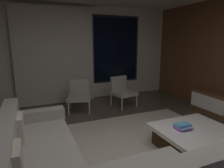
# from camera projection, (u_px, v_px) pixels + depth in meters

# --- Properties ---
(back_wall_with_window) EXTENTS (6.60, 0.30, 2.70)m
(back_wall_with_window) POSITION_uv_depth(u_px,v_px,m) (72.00, 54.00, 5.66)
(back_wall_with_window) COLOR beige
(back_wall_with_window) RESTS_ON floor
(area_rug) EXTENTS (3.20, 3.80, 0.01)m
(area_rug) POSITION_uv_depth(u_px,v_px,m) (161.00, 166.00, 2.76)
(area_rug) COLOR #ADA391
(area_rug) RESTS_ON floor
(coffee_table) EXTENTS (1.16, 1.16, 0.36)m
(coffee_table) POSITION_uv_depth(u_px,v_px,m) (197.00, 141.00, 3.09)
(coffee_table) COLOR black
(coffee_table) RESTS_ON floor
(book_stack_on_coffee_table) EXTENTS (0.24, 0.21, 0.08)m
(book_stack_on_coffee_table) POSITION_uv_depth(u_px,v_px,m) (183.00, 126.00, 3.11)
(book_stack_on_coffee_table) COLOR #B442BE
(book_stack_on_coffee_table) RESTS_ON coffee_table
(accent_chair_near_window) EXTENTS (0.63, 0.65, 0.78)m
(accent_chair_near_window) POSITION_uv_depth(u_px,v_px,m) (122.00, 90.00, 5.29)
(accent_chair_near_window) COLOR #B2ADA0
(accent_chair_near_window) RESTS_ON floor
(accent_chair_by_curtain) EXTENTS (0.67, 0.69, 0.78)m
(accent_chair_by_curtain) POSITION_uv_depth(u_px,v_px,m) (79.00, 94.00, 4.91)
(accent_chair_by_curtain) COLOR #B2ADA0
(accent_chair_by_curtain) RESTS_ON floor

